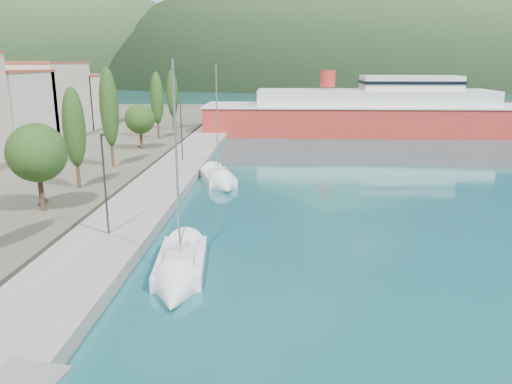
{
  "coord_description": "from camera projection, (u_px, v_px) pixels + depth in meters",
  "views": [
    {
      "loc": [
        1.42,
        -14.34,
        10.93
      ],
      "look_at": [
        0.0,
        14.0,
        3.5
      ],
      "focal_mm": 35.0,
      "sensor_mm": 36.0,
      "label": 1
    }
  ],
  "objects": [
    {
      "name": "ground",
      "position": [
        276.0,
        104.0,
        132.63
      ],
      "size": [
        1400.0,
        1400.0,
        0.0
      ],
      "primitive_type": "plane",
      "color": "#18565B"
    },
    {
      "name": "quay",
      "position": [
        157.0,
        190.0,
        42.15
      ],
      "size": [
        5.0,
        88.0,
        0.8
      ],
      "primitive_type": "cube",
      "color": "gray",
      "rests_on": "ground"
    },
    {
      "name": "hills_far",
      "position": [
        399.0,
        4.0,
        588.2
      ],
      "size": [
        1480.0,
        900.0,
        180.0
      ],
      "color": "gray",
      "rests_on": "ground"
    },
    {
      "name": "hills_near",
      "position": [
        416.0,
        7.0,
        359.4
      ],
      "size": [
        1010.0,
        520.0,
        115.0
      ],
      "color": "#35522B",
      "rests_on": "ground"
    },
    {
      "name": "tree_row",
      "position": [
        94.0,
        123.0,
        44.63
      ],
      "size": [
        4.06,
        62.79,
        10.49
      ],
      "color": "#47301E",
      "rests_on": "land_strip"
    },
    {
      "name": "lamp_posts",
      "position": [
        107.0,
        179.0,
        29.91
      ],
      "size": [
        0.15,
        46.38,
        6.06
      ],
      "color": "#2D2D33",
      "rests_on": "quay"
    },
    {
      "name": "sailboat_near",
      "position": [
        178.0,
        278.0,
        25.2
      ],
      "size": [
        3.33,
        8.61,
        12.07
      ],
      "color": "silver",
      "rests_on": "ground"
    },
    {
      "name": "sailboat_mid",
      "position": [
        221.0,
        182.0,
        45.15
      ],
      "size": [
        4.87,
        8.36,
        11.71
      ],
      "color": "silver",
      "rests_on": "ground"
    },
    {
      "name": "ferry",
      "position": [
        374.0,
        114.0,
        76.62
      ],
      "size": [
        51.57,
        11.2,
        10.23
      ],
      "color": "red",
      "rests_on": "ground"
    }
  ]
}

